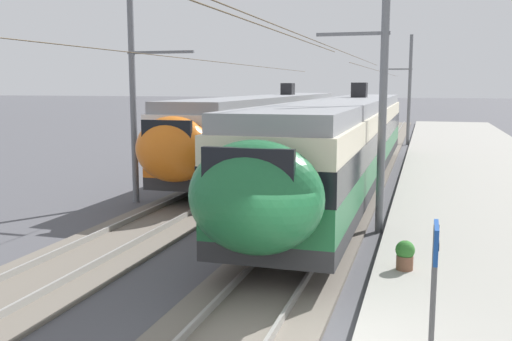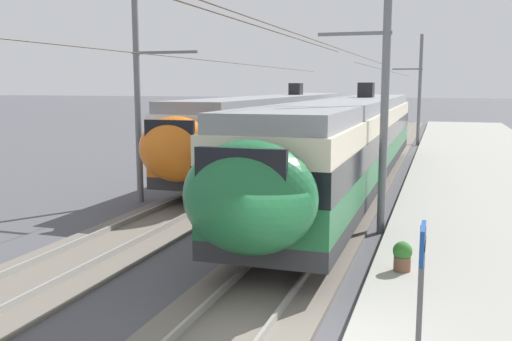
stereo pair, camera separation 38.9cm
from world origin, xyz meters
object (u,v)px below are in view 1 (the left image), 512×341
Objects in this scene: train_far_track at (269,126)px; catenary_mast_east at (408,89)px; potted_plant_by_shelter at (405,254)px; train_near_platform at (346,140)px; catenary_mast_far_side at (137,87)px; catenary_mast_mid at (379,99)px; platform_sign at (435,267)px.

train_far_track is 15.68m from catenary_mast_east.
train_far_track is at bearing 24.69° from potted_plant_by_shelter.
train_near_platform is 8.57m from catenary_mast_far_side.
catenary_mast_mid is at bearing 13.38° from potted_plant_by_shelter.
potted_plant_by_shelter is at bearing -178.10° from catenary_mast_east.
catenary_mast_far_side is at bearing 57.88° from potted_plant_by_shelter.
train_near_platform is at bearing -60.68° from catenary_mast_far_side.
train_far_track reaches higher than potted_plant_by_shelter.
train_near_platform is 8.42m from train_far_track.
catenary_mast_mid is 26.69m from catenary_mast_east.
catenary_mast_far_side reaches higher than catenary_mast_mid.
train_near_platform reaches higher than potted_plant_by_shelter.
potted_plant_by_shelter is (-6.28, -10.01, -3.69)m from catenary_mast_far_side.
potted_plant_by_shelter is at bearing 6.14° from platform_sign.
potted_plant_by_shelter is (-10.35, -2.77, -1.57)m from train_near_platform.
train_near_platform is 0.68× the size of catenary_mast_mid.
platform_sign is (-15.23, -3.30, -0.29)m from train_near_platform.
train_far_track is (6.72, 5.07, -0.00)m from train_near_platform.
train_far_track is 14.52m from catenary_mast_mid.
platform_sign is (-11.16, -10.53, -2.41)m from catenary_mast_far_side.
catenary_mast_east is 36.04m from platform_sign.
train_far_track is 23.49m from platform_sign.
train_far_track is at bearing 20.87° from platform_sign.
catenary_mast_east is at bearing -0.01° from catenary_mast_mid.
train_near_platform is 20.87m from catenary_mast_east.
train_far_track is 18.84m from potted_plant_by_shelter.
catenary_mast_east is (26.69, -0.01, 0.15)m from catenary_mast_mid.
catenary_mast_far_side is at bearing 77.92° from catenary_mast_mid.
train_far_track is 0.65× the size of catenary_mast_east.
train_near_platform is 0.68× the size of catenary_mast_east.
platform_sign is at bearing -167.79° from train_near_platform.
train_far_track is 0.65× the size of catenary_mast_far_side.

